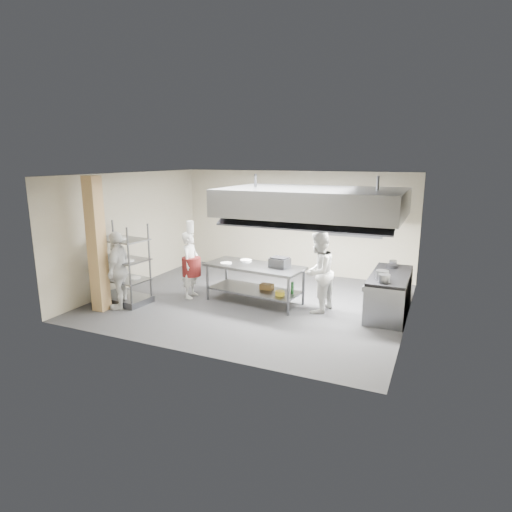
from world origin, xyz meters
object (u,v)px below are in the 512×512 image
at_px(cooking_range, 389,295).
at_px(chef_line, 318,272).
at_px(pass_rack, 122,263).
at_px(island, 255,284).
at_px(chef_plating, 119,270).
at_px(stockpot, 382,275).
at_px(chef_head, 191,265).
at_px(griddle, 280,263).

xyz_separation_m(cooking_range, chef_line, (-1.48, -0.52, 0.49)).
relative_size(pass_rack, cooking_range, 0.95).
height_order(island, cooking_range, island).
xyz_separation_m(chef_plating, stockpot, (5.56, 1.62, 0.10)).
distance_m(island, cooking_range, 3.06).
xyz_separation_m(island, cooking_range, (3.01, 0.53, -0.04)).
bearing_deg(chef_line, chef_plating, -57.99).
bearing_deg(stockpot, island, -179.13).
relative_size(chef_head, chef_line, 0.90).
distance_m(island, pass_rack, 3.16).
bearing_deg(pass_rack, chef_plating, -53.47).
xyz_separation_m(chef_plating, griddle, (3.27, 1.65, 0.12)).
bearing_deg(chef_head, island, -87.12).
relative_size(pass_rack, chef_line, 1.04).
xyz_separation_m(cooking_range, griddle, (-2.41, -0.46, 0.59)).
bearing_deg(island, chef_head, -164.46).
bearing_deg(chef_line, pass_rack, -62.88).
xyz_separation_m(island, stockpot, (2.89, 0.04, 0.54)).
bearing_deg(chef_head, pass_rack, 120.99).
distance_m(chef_plating, griddle, 3.66).
distance_m(cooking_range, chef_line, 1.64).
distance_m(chef_head, griddle, 2.23).
relative_size(cooking_range, chef_line, 1.10).
distance_m(chef_line, stockpot, 1.36).
bearing_deg(stockpot, chef_line, -178.68).
height_order(chef_head, griddle, chef_head).
xyz_separation_m(pass_rack, cooking_range, (5.88, 1.77, -0.53)).
bearing_deg(cooking_range, chef_plating, -159.64).
height_order(chef_plating, griddle, chef_plating).
bearing_deg(griddle, chef_plating, -142.23).
height_order(chef_line, stockpot, chef_line).
bearing_deg(pass_rack, chef_line, 21.99).
bearing_deg(chef_line, cooking_range, 120.66).
distance_m(pass_rack, griddle, 3.71).
bearing_deg(chef_line, stockpot, 102.61).
height_order(chef_line, chef_plating, chef_line).
height_order(island, pass_rack, pass_rack).
height_order(pass_rack, chef_head, pass_rack).
height_order(pass_rack, stockpot, pass_rack).
relative_size(pass_rack, chef_plating, 1.06).
bearing_deg(pass_rack, cooking_range, 22.89).
bearing_deg(chef_plating, pass_rack, -170.00).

